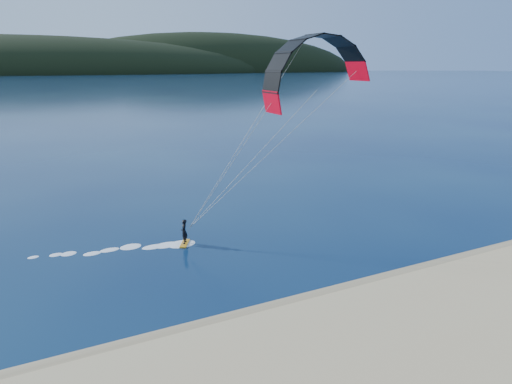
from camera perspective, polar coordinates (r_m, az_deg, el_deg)
ground at (r=19.13m, az=8.40°, el=-23.59°), size 1800.00×1800.00×0.00m
wet_sand at (r=22.19m, az=1.82°, el=-16.80°), size 220.00×2.50×0.10m
headland at (r=757.39m, az=-24.92°, el=14.54°), size 1200.00×310.00×140.00m
kitesurfer_near at (r=27.85m, az=7.24°, el=12.80°), size 22.73×6.88×13.97m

